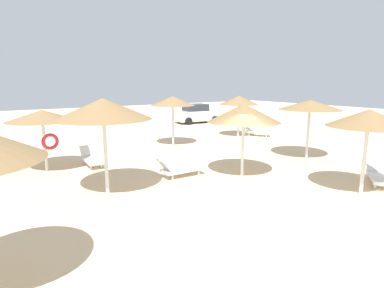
{
  "coord_description": "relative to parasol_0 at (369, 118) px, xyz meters",
  "views": [
    {
      "loc": [
        -6.85,
        -7.13,
        3.62
      ],
      "look_at": [
        0.0,
        3.0,
        1.2
      ],
      "focal_mm": 29.09,
      "sensor_mm": 36.0,
      "label": 1
    }
  ],
  "objects": [
    {
      "name": "ground_plane",
      "position": [
        -3.29,
        2.14,
        -2.5
      ],
      "size": [
        80.0,
        80.0,
        0.0
      ],
      "primitive_type": "plane",
      "color": "beige"
    },
    {
      "name": "parasol_0",
      "position": [
        0.0,
        0.0,
        0.0
      ],
      "size": [
        2.57,
        2.57,
        2.8
      ],
      "color": "silver",
      "rests_on": "ground"
    },
    {
      "name": "parasol_1",
      "position": [
        -1.84,
        3.74,
        -0.04
      ],
      "size": [
        2.81,
        2.81,
        2.83
      ],
      "color": "silver",
      "rests_on": "ground"
    },
    {
      "name": "parasol_2",
      "position": [
        -8.13,
        8.86,
        -0.23
      ],
      "size": [
        2.78,
        2.78,
        2.54
      ],
      "color": "silver",
      "rests_on": "ground"
    },
    {
      "name": "parasol_3",
      "position": [
        4.27,
        10.69,
        -0.05
      ],
      "size": [
        2.64,
        2.64,
        2.76
      ],
      "color": "silver",
      "rests_on": "ground"
    },
    {
      "name": "parasol_4",
      "position": [
        -1.0,
        10.51,
        0.07
      ],
      "size": [
        2.57,
        2.57,
        2.86
      ],
      "color": "silver",
      "rests_on": "ground"
    },
    {
      "name": "parasol_6",
      "position": [
        -6.96,
        4.73,
        0.3
      ],
      "size": [
        3.06,
        3.06,
        3.15
      ],
      "color": "silver",
      "rests_on": "ground"
    },
    {
      "name": "parasol_7",
      "position": [
        2.8,
        4.14,
        0.07
      ],
      "size": [
        2.93,
        2.93,
        2.82
      ],
      "color": "silver",
      "rests_on": "ground"
    },
    {
      "name": "lounger_0",
      "position": [
        1.55,
        0.18,
        -2.19
      ],
      "size": [
        1.93,
        1.62,
        0.64
      ],
      "color": "white",
      "rests_on": "ground"
    },
    {
      "name": "lounger_1",
      "position": [
        -3.97,
        4.97,
        -2.18
      ],
      "size": [
        1.86,
        0.68,
        0.8
      ],
      "color": "white",
      "rests_on": "ground"
    },
    {
      "name": "lounger_2",
      "position": [
        -6.33,
        8.62,
        -2.18
      ],
      "size": [
        0.71,
        1.89,
        0.78
      ],
      "color": "white",
      "rests_on": "ground"
    },
    {
      "name": "lounger_3",
      "position": [
        5.43,
        10.08,
        -2.19
      ],
      "size": [
        1.58,
        1.94,
        0.67
      ],
      "color": "white",
      "rests_on": "ground"
    },
    {
      "name": "bench_0",
      "position": [
        -9.44,
        13.62,
        -2.16
      ],
      "size": [
        1.54,
        0.58,
        0.49
      ],
      "color": "brown",
      "rests_on": "ground"
    },
    {
      "name": "parked_car",
      "position": [
        6.11,
        18.23,
        -1.68
      ],
      "size": [
        4.17,
        2.35,
        1.72
      ],
      "color": "silver",
      "rests_on": "ground"
    }
  ]
}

